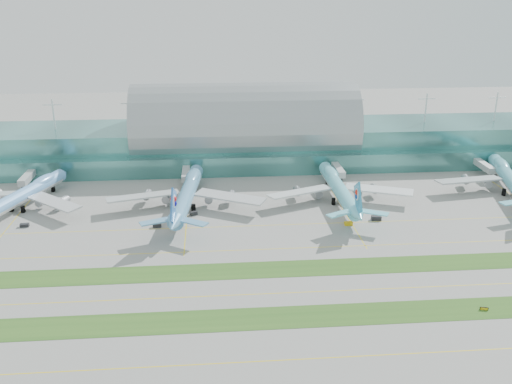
{
  "coord_description": "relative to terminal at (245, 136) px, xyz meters",
  "views": [
    {
      "loc": [
        -18.75,
        -171.05,
        92.03
      ],
      "look_at": [
        0.0,
        55.0,
        9.0
      ],
      "focal_mm": 40.0,
      "sensor_mm": 36.0,
      "label": 1
    }
  ],
  "objects": [
    {
      "name": "grass_strip_near",
      "position": [
        -0.01,
        -156.79,
        -14.19
      ],
      "size": [
        420.0,
        12.0,
        0.08
      ],
      "primitive_type": "cube",
      "color": "#2D591E",
      "rests_on": "ground"
    },
    {
      "name": "gse_f",
      "position": [
        48.88,
        -87.08,
        -13.33
      ],
      "size": [
        4.21,
        2.57,
        1.8
      ],
      "primitive_type": "cube",
      "rotation": [
        0.0,
        0.0,
        -0.09
      ],
      "color": "black",
      "rests_on": "ground"
    },
    {
      "name": "grass_strip_far",
      "position": [
        -0.01,
        -126.79,
        -14.19
      ],
      "size": [
        420.0,
        12.0,
        0.08
      ],
      "primitive_type": "cube",
      "color": "#2D591E",
      "rests_on": "ground"
    },
    {
      "name": "gse_e",
      "position": [
        36.17,
        -91.37,
        -13.51
      ],
      "size": [
        3.35,
        1.85,
        1.43
      ],
      "primitive_type": "cube",
      "rotation": [
        0.0,
        0.0,
        0.05
      ],
      "color": "#E4AE0D",
      "rests_on": "ground"
    },
    {
      "name": "ground",
      "position": [
        -0.01,
        -128.79,
        -14.23
      ],
      "size": [
        700.0,
        700.0,
        0.0
      ],
      "primitive_type": "plane",
      "color": "gray",
      "rests_on": "ground"
    },
    {
      "name": "taxiline_b",
      "position": [
        -0.01,
        -142.79,
        -14.22
      ],
      "size": [
        420.0,
        0.35,
        0.01
      ],
      "primitive_type": "cube",
      "color": "yellow",
      "rests_on": "ground"
    },
    {
      "name": "gse_d",
      "position": [
        -26.62,
        -75.39,
        -13.44
      ],
      "size": [
        3.45,
        2.51,
        1.57
      ],
      "primitive_type": "cube",
      "rotation": [
        0.0,
        0.0,
        0.26
      ],
      "color": "black",
      "rests_on": "ground"
    },
    {
      "name": "taxiline_c",
      "position": [
        -0.01,
        -110.79,
        -14.22
      ],
      "size": [
        420.0,
        0.35,
        0.01
      ],
      "primitive_type": "cube",
      "color": "yellow",
      "rests_on": "ground"
    },
    {
      "name": "taxiline_a",
      "position": [
        -0.01,
        -176.79,
        -14.22
      ],
      "size": [
        420.0,
        0.35,
        0.01
      ],
      "primitive_type": "cube",
      "color": "yellow",
      "rests_on": "ground"
    },
    {
      "name": "taxiway_sign_east",
      "position": [
        61.66,
        -157.78,
        -13.71
      ],
      "size": [
        2.45,
        0.86,
        1.04
      ],
      "rotation": [
        0.0,
        0.0,
        -0.25
      ],
      "color": "black",
      "rests_on": "ground"
    },
    {
      "name": "gse_b",
      "position": [
        -94.3,
        -82.18,
        -13.55
      ],
      "size": [
        3.5,
        2.0,
        1.36
      ],
      "primitive_type": "cube",
      "rotation": [
        0.0,
        0.0,
        0.04
      ],
      "color": "black",
      "rests_on": "ground"
    },
    {
      "name": "airliner_b",
      "position": [
        -29.37,
        -66.08,
        -7.55
      ],
      "size": [
        68.95,
        78.71,
        21.66
      ],
      "rotation": [
        0.0,
        0.0,
        -0.11
      ],
      "color": "#5B9BC8",
      "rests_on": "ground"
    },
    {
      "name": "terminal",
      "position": [
        0.0,
        0.0,
        0.0
      ],
      "size": [
        340.0,
        69.1,
        36.0
      ],
      "color": "#3D7A75",
      "rests_on": "ground"
    },
    {
      "name": "taxiline_d",
      "position": [
        -0.01,
        -88.79,
        -14.22
      ],
      "size": [
        420.0,
        0.35,
        0.01
      ],
      "primitive_type": "cube",
      "color": "yellow",
      "rests_on": "ground"
    },
    {
      "name": "airliner_c",
      "position": [
        37.89,
        -63.82,
        -7.87
      ],
      "size": [
        66.02,
        74.78,
        20.62
      ],
      "rotation": [
        0.0,
        0.0,
        0.0
      ],
      "color": "#68D3E6",
      "rests_on": "ground"
    },
    {
      "name": "airliner_a",
      "position": [
        -100.7,
        -61.56,
        -8.06
      ],
      "size": [
        60.33,
        70.22,
        20.01
      ],
      "rotation": [
        0.0,
        0.0,
        -0.34
      ],
      "color": "#6EAEF3",
      "rests_on": "ground"
    },
    {
      "name": "gse_c",
      "position": [
        -41.02,
        -87.06,
        -13.42
      ],
      "size": [
        3.37,
        1.79,
        1.62
      ],
      "primitive_type": "cube",
      "rotation": [
        0.0,
        0.0,
        0.02
      ],
      "color": "black",
      "rests_on": "ground"
    },
    {
      "name": "airliner_d",
      "position": [
        120.01,
        -59.53,
        -7.51
      ],
      "size": [
        67.65,
        78.08,
        21.77
      ],
      "rotation": [
        0.0,
        0.0,
        -0.24
      ],
      "color": "#5EBBCF",
      "rests_on": "ground"
    }
  ]
}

